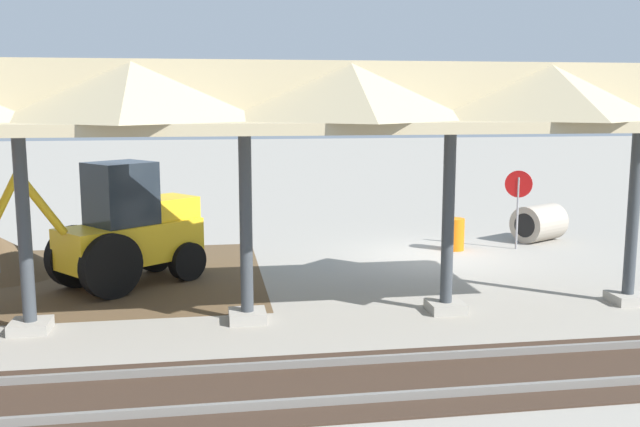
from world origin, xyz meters
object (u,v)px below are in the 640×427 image
stop_sign (518,193)px  traffic_barrel (454,234)px  backhoe (124,231)px  concrete_pipe (539,223)px

stop_sign → traffic_barrel: 2.14m
backhoe → traffic_barrel: bearing=-163.7°
traffic_barrel → stop_sign: bearing=175.5°
backhoe → stop_sign: bearing=-167.1°
backhoe → concrete_pipe: 12.18m
concrete_pipe → traffic_barrel: size_ratio=1.97×
backhoe → concrete_pipe: bearing=-163.7°
stop_sign → concrete_pipe: bearing=-139.0°
stop_sign → traffic_barrel: size_ratio=2.48×
concrete_pipe → stop_sign: bearing=41.0°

